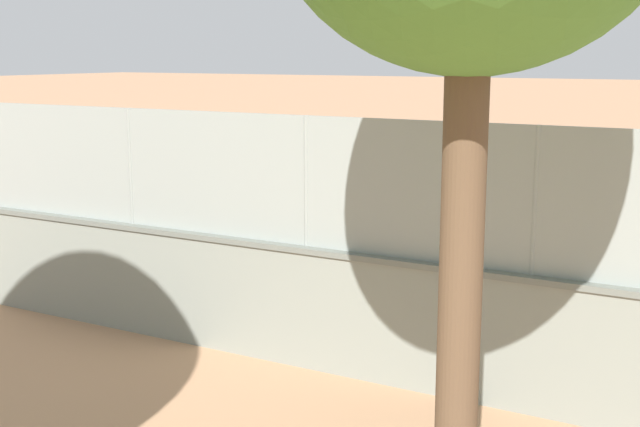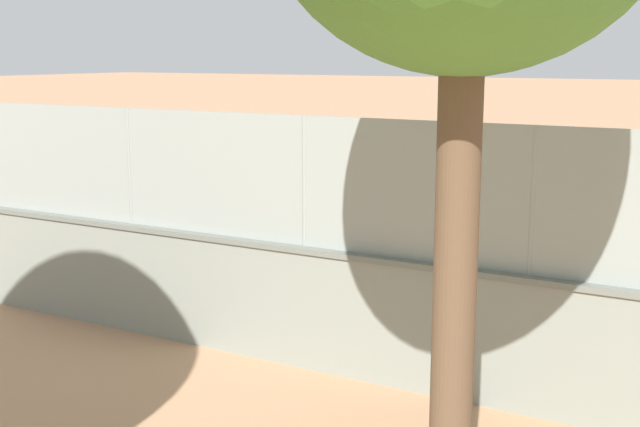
{
  "view_description": "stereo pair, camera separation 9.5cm",
  "coord_description": "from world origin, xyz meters",
  "px_view_note": "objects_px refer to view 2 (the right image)",
  "views": [
    {
      "loc": [
        -7.06,
        20.47,
        4.45
      ],
      "look_at": [
        0.55,
        6.85,
        1.45
      ],
      "focal_mm": 46.94,
      "sensor_mm": 36.0,
      "label": 1
    },
    {
      "loc": [
        -7.14,
        20.42,
        4.45
      ],
      "look_at": [
        0.55,
        6.85,
        1.45
      ],
      "focal_mm": 46.94,
      "sensor_mm": 36.0,
      "label": 2
    }
  ],
  "objects_px": {
    "courtside_bench": "(619,346)",
    "sports_ball": "(303,230)",
    "player_baseline_waiting": "(370,195)",
    "player_crossing_court": "(432,271)"
  },
  "relations": [
    {
      "from": "player_baseline_waiting",
      "to": "courtside_bench",
      "type": "bearing_deg",
      "value": 135.4
    },
    {
      "from": "player_baseline_waiting",
      "to": "courtside_bench",
      "type": "xyz_separation_m",
      "value": [
        -7.45,
        7.34,
        -0.41
      ]
    },
    {
      "from": "player_crossing_court",
      "to": "sports_ball",
      "type": "xyz_separation_m",
      "value": [
        5.62,
        -5.35,
        -0.89
      ]
    },
    {
      "from": "player_baseline_waiting",
      "to": "player_crossing_court",
      "type": "xyz_separation_m",
      "value": [
        -4.36,
        6.56,
        0.07
      ]
    },
    {
      "from": "courtside_bench",
      "to": "sports_ball",
      "type": "bearing_deg",
      "value": -35.12
    },
    {
      "from": "player_baseline_waiting",
      "to": "courtside_bench",
      "type": "distance_m",
      "value": 10.47
    },
    {
      "from": "player_crossing_court",
      "to": "courtside_bench",
      "type": "distance_m",
      "value": 3.22
    },
    {
      "from": "player_baseline_waiting",
      "to": "player_crossing_court",
      "type": "distance_m",
      "value": 7.88
    },
    {
      "from": "player_baseline_waiting",
      "to": "sports_ball",
      "type": "xyz_separation_m",
      "value": [
        1.27,
        1.22,
        -0.82
      ]
    },
    {
      "from": "sports_ball",
      "to": "courtside_bench",
      "type": "bearing_deg",
      "value": 144.88
    }
  ]
}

